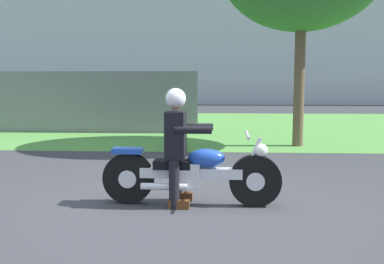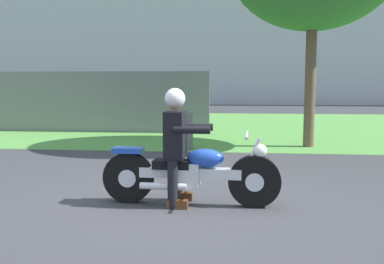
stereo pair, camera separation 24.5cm
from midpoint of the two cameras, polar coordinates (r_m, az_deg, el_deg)
The scene contains 7 objects.
ground at distance 5.23m, azimuth -0.27°, elevation -9.50°, with size 120.00×120.00×0.00m, color #38383D.
grass_verge at distance 14.99m, azimuth 3.82°, elevation 0.93°, with size 60.00×12.00×0.01m, color #549342.
stadium_facade at distance 34.55m, azimuth 14.81°, elevation 15.35°, with size 51.13×8.00×13.85m, color #B2B7C1.
motorcycle_lead at distance 5.10m, azimuth 1.22°, elevation -5.51°, with size 2.13×0.66×0.86m.
rider_lead at distance 5.05m, azimuth -0.66°, elevation -0.72°, with size 0.56×0.48×1.39m.
trash_can at distance 9.43m, azimuth -0.48°, elevation 0.13°, with size 0.45×0.45×0.80m, color #595E5B.
fence_segment at distance 13.08m, azimuth -12.64°, elevation 3.92°, with size 7.00×0.06×1.80m, color slate.
Camera 2 is at (0.67, -4.99, 1.43)m, focal length 40.11 mm.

